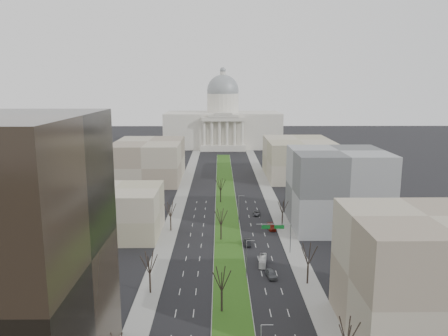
{
  "coord_description": "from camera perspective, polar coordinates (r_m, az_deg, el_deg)",
  "views": [
    {
      "loc": [
        -2.37,
        -38.51,
        44.02
      ],
      "look_at": [
        -0.79,
        114.12,
        14.36
      ],
      "focal_mm": 35.0,
      "sensor_mm": 36.0,
      "label": 1
    }
  ],
  "objects": [
    {
      "name": "streetlamp_median_b",
      "position": [
        101.59,
        2.98,
        -11.72
      ],
      "size": [
        1.9,
        0.2,
        9.16
      ],
      "color": "gray",
      "rests_on": "ground"
    },
    {
      "name": "building_grey_right",
      "position": [
        139.22,
        14.58,
        -2.66
      ],
      "size": [
        28.0,
        26.0,
        24.0
      ],
      "primitive_type": "cube",
      "color": "#5B5D5F",
      "rests_on": "ground"
    },
    {
      "name": "sidewalk_left",
      "position": [
        141.37,
        -6.76,
        -7.19
      ],
      "size": [
        5.0,
        330.0,
        0.15
      ],
      "primitive_type": "cube",
      "color": "gray",
      "rests_on": "ground"
    },
    {
      "name": "streetlamp_median_c",
      "position": [
        139.29,
        1.96,
        -5.36
      ],
      "size": [
        1.9,
        0.2,
        9.16
      ],
      "color": "gray",
      "rests_on": "ground"
    },
    {
      "name": "car_black",
      "position": [
        122.49,
        3.08,
        -9.69
      ],
      "size": [
        1.76,
        4.79,
        1.57
      ],
      "primitive_type": "imported",
      "rotation": [
        0.0,
        0.0,
        0.02
      ],
      "color": "black",
      "rests_on": "ground"
    },
    {
      "name": "tree_median_c",
      "position": [
        162.78,
        -0.45,
        -2.15
      ],
      "size": [
        5.4,
        5.4,
        9.72
      ],
      "color": "black",
      "rests_on": "ground"
    },
    {
      "name": "tree_median_b",
      "position": [
        124.16,
        -0.4,
        -6.35
      ],
      "size": [
        5.4,
        5.4,
        9.72
      ],
      "color": "black",
      "rests_on": "ground"
    },
    {
      "name": "ground",
      "position": [
        164.53,
        0.26,
        -4.52
      ],
      "size": [
        600.0,
        600.0,
        0.0
      ],
      "primitive_type": "plane",
      "color": "black",
      "rests_on": "ground"
    },
    {
      "name": "building_beige_left",
      "position": [
        132.53,
        -14.0,
        -5.56
      ],
      "size": [
        26.0,
        22.0,
        14.0
      ],
      "primitive_type": "cube",
      "color": "tan",
      "rests_on": "ground"
    },
    {
      "name": "building_far_left",
      "position": [
        204.2,
        -9.78,
        0.96
      ],
      "size": [
        30.0,
        40.0,
        18.0
      ],
      "primitive_type": "cube",
      "color": "gray",
      "rests_on": "ground"
    },
    {
      "name": "median",
      "position": [
        163.53,
        0.26,
        -4.58
      ],
      "size": [
        8.0,
        222.03,
        0.2
      ],
      "color": "#999993",
      "rests_on": "ground"
    },
    {
      "name": "car_red",
      "position": [
        135.58,
        6.22,
        -7.67
      ],
      "size": [
        2.67,
        5.58,
        1.57
      ],
      "primitive_type": "imported",
      "rotation": [
        0.0,
        0.0,
        0.09
      ],
      "color": "maroon",
      "rests_on": "ground"
    },
    {
      "name": "mast_arm_signs",
      "position": [
        116.06,
        7.37,
        -8.16
      ],
      "size": [
        9.12,
        0.24,
        8.09
      ],
      "color": "gray",
      "rests_on": "ground"
    },
    {
      "name": "car_grey_near",
      "position": [
        104.06,
        6.18,
        -13.6
      ],
      "size": [
        2.61,
        5.07,
        1.65
      ],
      "primitive_type": "imported",
      "rotation": [
        0.0,
        0.0,
        0.14
      ],
      "color": "#4D5055",
      "rests_on": "ground"
    },
    {
      "name": "tree_left_mid",
      "position": [
        95.26,
        -9.72,
        -12.04
      ],
      "size": [
        5.4,
        5.4,
        9.72
      ],
      "color": "black",
      "rests_on": "ground"
    },
    {
      "name": "sidewalk_right",
      "position": [
        141.96,
        7.54,
        -7.13
      ],
      "size": [
        5.0,
        330.0,
        0.15
      ],
      "primitive_type": "cube",
      "color": "gray",
      "rests_on": "ground"
    },
    {
      "name": "box_van",
      "position": [
        110.45,
        5.08,
        -11.99
      ],
      "size": [
        2.58,
        7.07,
        1.93
      ],
      "primitive_type": "imported",
      "rotation": [
        0.0,
        0.0,
        -0.14
      ],
      "color": "white",
      "rests_on": "ground"
    },
    {
      "name": "tree_median_a",
      "position": [
        86.8,
        -0.3,
        -14.25
      ],
      "size": [
        5.4,
        5.4,
        9.72
      ],
      "color": "black",
      "rests_on": "ground"
    },
    {
      "name": "car_grey_far",
      "position": [
        149.41,
        4.29,
        -5.91
      ],
      "size": [
        2.5,
        4.79,
        1.29
      ],
      "primitive_type": "imported",
      "rotation": [
        0.0,
        0.0,
        -0.08
      ],
      "color": "#434449",
      "rests_on": "ground"
    },
    {
      "name": "building_tan_right",
      "position": [
        85.52,
        24.54,
        -12.76
      ],
      "size": [
        26.0,
        24.0,
        22.0
      ],
      "primitive_type": "cube",
      "color": "gray",
      "rests_on": "ground"
    },
    {
      "name": "tree_right_mid",
      "position": [
        99.67,
        10.98,
        -10.92
      ],
      "size": [
        5.52,
        5.52,
        9.94
      ],
      "color": "black",
      "rests_on": "ground"
    },
    {
      "name": "tree_right_far",
      "position": [
        137.19,
        7.66,
        -4.96
      ],
      "size": [
        5.04,
        5.04,
        9.07
      ],
      "color": "black",
      "rests_on": "ground"
    },
    {
      "name": "building_far_right",
      "position": [
        209.86,
        9.68,
        1.23
      ],
      "size": [
        30.0,
        40.0,
        18.0
      ],
      "primitive_type": "cube",
      "color": "tan",
      "rests_on": "ground"
    },
    {
      "name": "tree_left_far",
      "position": [
        132.69,
        -7.02,
        -5.36
      ],
      "size": [
        5.28,
        5.28,
        9.5
      ],
      "color": "black",
      "rests_on": "ground"
    },
    {
      "name": "tree_right_near",
      "position": [
        73.75,
        15.85,
        -19.87
      ],
      "size": [
        5.16,
        5.16,
        9.29
      ],
      "color": "black",
      "rests_on": "ground"
    },
    {
      "name": "capitol",
      "position": [
        309.35,
        -0.15,
        5.86
      ],
      "size": [
        80.0,
        46.0,
        55.0
      ],
      "color": "beige",
      "rests_on": "ground"
    }
  ]
}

